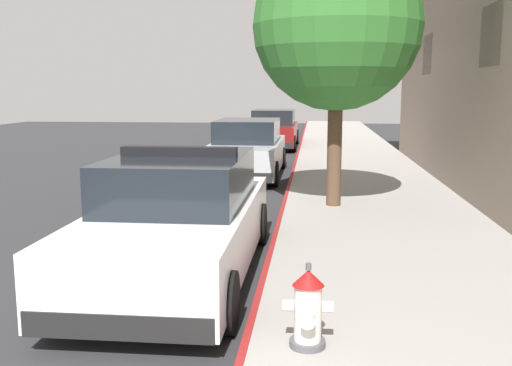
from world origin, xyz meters
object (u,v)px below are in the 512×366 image
street_tree (337,26)px  parked_car_dark_far (274,130)px  parked_car_silver_ahead (247,149)px  police_cruiser (180,220)px  fire_hydrant (308,309)px

street_tree → parked_car_dark_far: bearing=99.3°
parked_car_silver_ahead → street_tree: (2.24, -4.73, 2.82)m
police_cruiser → parked_car_dark_far: size_ratio=1.00×
parked_car_dark_far → fire_hydrant: size_ratio=6.37×
police_cruiser → fire_hydrant: size_ratio=6.37×
police_cruiser → street_tree: bearing=62.8°
parked_car_dark_far → street_tree: 13.22m
police_cruiser → parked_car_dark_far: 16.82m
parked_car_dark_far → fire_hydrant: 19.21m
parked_car_dark_far → fire_hydrant: bearing=-85.0°
parked_car_dark_far → street_tree: bearing=-80.7°
parked_car_silver_ahead → parked_car_dark_far: size_ratio=1.00×
police_cruiser → street_tree: street_tree is taller
parked_car_silver_ahead → parked_car_dark_far: same height
police_cruiser → parked_car_dark_far: (0.01, 16.82, -0.00)m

